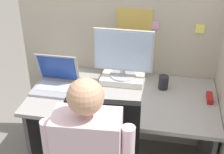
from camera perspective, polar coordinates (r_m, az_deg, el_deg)
name	(u,v)px	position (r m, az deg, el deg)	size (l,w,h in m)	color
cubicle_panel_back	(131,64)	(2.65, 3.44, 2.48)	(1.88, 0.05, 1.56)	#B7AD99
desk	(123,115)	(2.44, 1.94, -6.87)	(1.38, 0.76, 0.72)	#9E9993
paper_box	(123,79)	(2.50, 1.96, -0.29)	(0.34, 0.22, 0.05)	white
monitor	(123,54)	(2.40, 2.06, 4.31)	(0.46, 0.21, 0.39)	#B2B2B7
laptop	(56,82)	(2.43, -10.21, -0.94)	(0.33, 0.26, 0.27)	#99999E
mouse	(83,94)	(2.32, -5.39, -3.14)	(0.06, 0.04, 0.04)	silver
stapler	(210,98)	(2.37, 17.43, -3.68)	(0.04, 0.13, 0.04)	#A31919
carrot_toy	(105,107)	(2.15, -1.31, -5.58)	(0.05, 0.14, 0.05)	orange
coffee_mug	(163,82)	(2.42, 9.38, -0.98)	(0.08, 0.08, 0.11)	#232328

